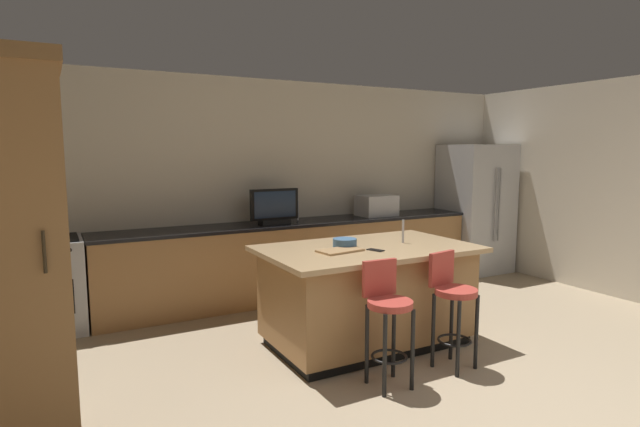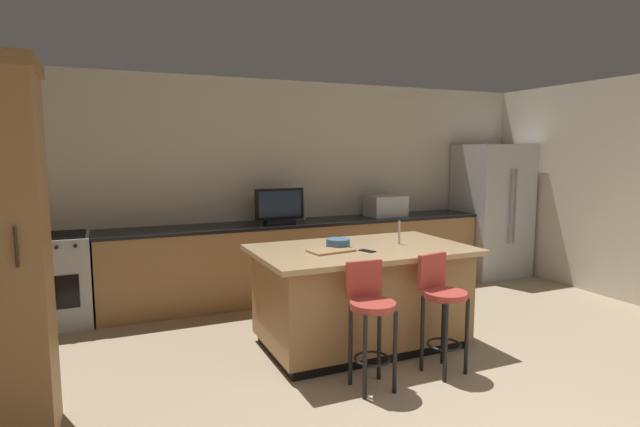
{
  "view_description": "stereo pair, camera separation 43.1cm",
  "coord_description": "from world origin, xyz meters",
  "px_view_note": "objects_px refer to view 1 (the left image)",
  "views": [
    {
      "loc": [
        -2.75,
        -1.69,
        1.78
      ],
      "look_at": [
        -0.27,
        2.88,
        1.13
      ],
      "focal_mm": 28.27,
      "sensor_mm": 36.0,
      "label": 1
    },
    {
      "loc": [
        -2.36,
        -1.88,
        1.78
      ],
      "look_at": [
        -0.27,
        2.88,
        1.13
      ],
      "focal_mm": 28.27,
      "sensor_mm": 36.0,
      "label": 2
    }
  ],
  "objects_px": {
    "bar_stool_right": "(452,300)",
    "fruit_bowl": "(345,243)",
    "range_oven": "(43,287)",
    "kitchen_island": "(367,294)",
    "cabinet_tower": "(8,258)",
    "bar_stool_left": "(387,313)",
    "cell_phone": "(375,250)",
    "refrigerator": "(475,209)",
    "microwave": "(376,205)",
    "cutting_board": "(340,250)",
    "tv_monitor": "(274,208)"
  },
  "relations": [
    {
      "from": "bar_stool_right",
      "to": "fruit_bowl",
      "type": "height_order",
      "value": "fruit_bowl"
    },
    {
      "from": "range_oven",
      "to": "kitchen_island",
      "type": "bearing_deg",
      "value": -33.09
    },
    {
      "from": "cabinet_tower",
      "to": "bar_stool_right",
      "type": "bearing_deg",
      "value": -3.6
    },
    {
      "from": "kitchen_island",
      "to": "bar_stool_right",
      "type": "xyz_separation_m",
      "value": [
        0.33,
        -0.75,
        0.1
      ]
    },
    {
      "from": "bar_stool_left",
      "to": "cell_phone",
      "type": "xyz_separation_m",
      "value": [
        0.29,
        0.58,
        0.35
      ]
    },
    {
      "from": "refrigerator",
      "to": "range_oven",
      "type": "bearing_deg",
      "value": 179.19
    },
    {
      "from": "range_oven",
      "to": "microwave",
      "type": "relative_size",
      "value": 1.96
    },
    {
      "from": "fruit_bowl",
      "to": "cutting_board",
      "type": "bearing_deg",
      "value": -132.4
    },
    {
      "from": "fruit_bowl",
      "to": "microwave",
      "type": "bearing_deg",
      "value": 47.81
    },
    {
      "from": "cabinet_tower",
      "to": "tv_monitor",
      "type": "relative_size",
      "value": 3.89
    },
    {
      "from": "tv_monitor",
      "to": "fruit_bowl",
      "type": "height_order",
      "value": "tv_monitor"
    },
    {
      "from": "range_oven",
      "to": "fruit_bowl",
      "type": "bearing_deg",
      "value": -33.81
    },
    {
      "from": "tv_monitor",
      "to": "cell_phone",
      "type": "distance_m",
      "value": 1.85
    },
    {
      "from": "refrigerator",
      "to": "bar_stool_right",
      "type": "xyz_separation_m",
      "value": [
        -2.66,
        -2.38,
        -0.37
      ]
    },
    {
      "from": "refrigerator",
      "to": "cabinet_tower",
      "type": "height_order",
      "value": "cabinet_tower"
    },
    {
      "from": "bar_stool_left",
      "to": "tv_monitor",
      "type": "bearing_deg",
      "value": 89.2
    },
    {
      "from": "refrigerator",
      "to": "microwave",
      "type": "xyz_separation_m",
      "value": [
        -1.71,
        0.08,
        0.13
      ]
    },
    {
      "from": "cabinet_tower",
      "to": "tv_monitor",
      "type": "height_order",
      "value": "cabinet_tower"
    },
    {
      "from": "tv_monitor",
      "to": "cell_phone",
      "type": "xyz_separation_m",
      "value": [
        0.16,
        -1.84,
        -0.2
      ]
    },
    {
      "from": "bar_stool_left",
      "to": "bar_stool_right",
      "type": "distance_m",
      "value": 0.66
    },
    {
      "from": "bar_stool_right",
      "to": "fruit_bowl",
      "type": "xyz_separation_m",
      "value": [
        -0.52,
        0.83,
        0.39
      ]
    },
    {
      "from": "bar_stool_left",
      "to": "fruit_bowl",
      "type": "relative_size",
      "value": 4.41
    },
    {
      "from": "refrigerator",
      "to": "kitchen_island",
      "type": "bearing_deg",
      "value": -151.4
    },
    {
      "from": "fruit_bowl",
      "to": "cutting_board",
      "type": "relative_size",
      "value": 0.56
    },
    {
      "from": "fruit_bowl",
      "to": "cutting_board",
      "type": "xyz_separation_m",
      "value": [
        -0.14,
        -0.15,
        -0.03
      ]
    },
    {
      "from": "refrigerator",
      "to": "cell_phone",
      "type": "height_order",
      "value": "refrigerator"
    },
    {
      "from": "kitchen_island",
      "to": "tv_monitor",
      "type": "xyz_separation_m",
      "value": [
        -0.2,
        1.66,
        0.65
      ]
    },
    {
      "from": "microwave",
      "to": "tv_monitor",
      "type": "distance_m",
      "value": 1.48
    },
    {
      "from": "fruit_bowl",
      "to": "tv_monitor",
      "type": "bearing_deg",
      "value": 90.34
    },
    {
      "from": "bar_stool_left",
      "to": "kitchen_island",
      "type": "bearing_deg",
      "value": 68.84
    },
    {
      "from": "range_oven",
      "to": "cutting_board",
      "type": "distance_m",
      "value": 2.93
    },
    {
      "from": "refrigerator",
      "to": "fruit_bowl",
      "type": "xyz_separation_m",
      "value": [
        -3.18,
        -1.54,
        0.02
      ]
    },
    {
      "from": "fruit_bowl",
      "to": "cutting_board",
      "type": "height_order",
      "value": "fruit_bowl"
    },
    {
      "from": "range_oven",
      "to": "cutting_board",
      "type": "bearing_deg",
      "value": -37.89
    },
    {
      "from": "range_oven",
      "to": "tv_monitor",
      "type": "xyz_separation_m",
      "value": [
        2.42,
        -0.05,
        0.64
      ]
    },
    {
      "from": "cabinet_tower",
      "to": "cell_phone",
      "type": "height_order",
      "value": "cabinet_tower"
    },
    {
      "from": "kitchen_island",
      "to": "refrigerator",
      "type": "bearing_deg",
      "value": 28.6
    },
    {
      "from": "kitchen_island",
      "to": "microwave",
      "type": "distance_m",
      "value": 2.21
    },
    {
      "from": "cell_phone",
      "to": "cutting_board",
      "type": "height_order",
      "value": "cutting_board"
    },
    {
      "from": "range_oven",
      "to": "tv_monitor",
      "type": "distance_m",
      "value": 2.5
    },
    {
      "from": "bar_stool_left",
      "to": "fruit_bowl",
      "type": "height_order",
      "value": "fruit_bowl"
    },
    {
      "from": "bar_stool_left",
      "to": "bar_stool_right",
      "type": "relative_size",
      "value": 1.0
    },
    {
      "from": "microwave",
      "to": "cutting_board",
      "type": "relative_size",
      "value": 1.25
    },
    {
      "from": "kitchen_island",
      "to": "microwave",
      "type": "relative_size",
      "value": 4.01
    },
    {
      "from": "refrigerator",
      "to": "cutting_board",
      "type": "bearing_deg",
      "value": -152.9
    },
    {
      "from": "microwave",
      "to": "cutting_board",
      "type": "bearing_deg",
      "value": -132.21
    },
    {
      "from": "microwave",
      "to": "cutting_board",
      "type": "height_order",
      "value": "microwave"
    },
    {
      "from": "refrigerator",
      "to": "bar_stool_left",
      "type": "bearing_deg",
      "value": -144.19
    },
    {
      "from": "tv_monitor",
      "to": "cell_phone",
      "type": "relative_size",
      "value": 3.94
    },
    {
      "from": "bar_stool_left",
      "to": "cell_phone",
      "type": "bearing_deg",
      "value": 65.82
    }
  ]
}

